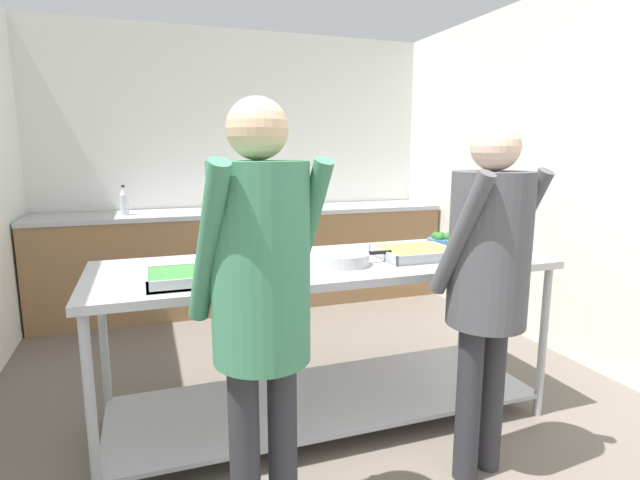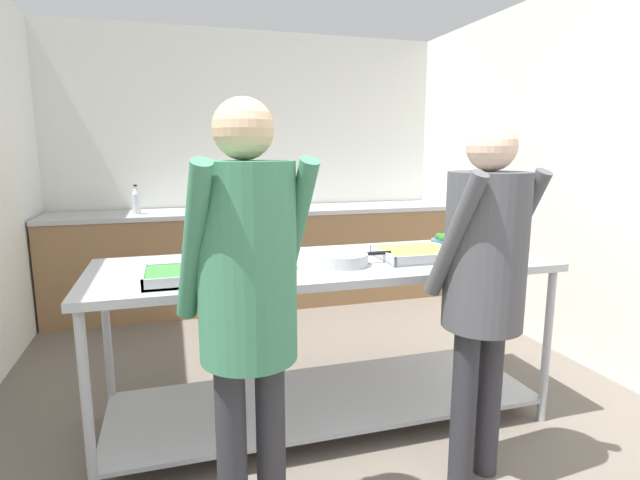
% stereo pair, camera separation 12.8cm
% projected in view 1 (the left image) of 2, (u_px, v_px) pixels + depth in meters
% --- Properties ---
extents(wall_rear, '(3.98, 0.06, 2.65)m').
position_uv_depth(wall_rear, '(240.00, 168.00, 5.04)').
color(wall_rear, silver).
rests_on(wall_rear, ground_plane).
extents(wall_right, '(0.06, 4.11, 2.65)m').
position_uv_depth(wall_right, '(541.00, 173.00, 3.83)').
color(wall_right, silver).
rests_on(wall_right, ground_plane).
extents(back_counter, '(3.82, 0.65, 0.94)m').
position_uv_depth(back_counter, '(250.00, 257.00, 4.85)').
color(back_counter, olive).
rests_on(back_counter, ground_plane).
extents(serving_counter, '(2.42, 0.85, 0.91)m').
position_uv_depth(serving_counter, '(326.00, 314.00, 2.73)').
color(serving_counter, '#ADAFB5').
rests_on(serving_counter, ground_plane).
extents(serving_tray_vegetables, '(0.46, 0.30, 0.05)m').
position_uv_depth(serving_tray_vegetables, '(199.00, 276.00, 2.26)').
color(serving_tray_vegetables, '#ADAFB5').
rests_on(serving_tray_vegetables, serving_counter).
extents(plate_stack, '(0.24, 0.24, 0.04)m').
position_uv_depth(plate_stack, '(275.00, 265.00, 2.51)').
color(plate_stack, white).
rests_on(plate_stack, serving_counter).
extents(sauce_pan, '(0.41, 0.27, 0.06)m').
position_uv_depth(sauce_pan, '(344.00, 258.00, 2.59)').
color(sauce_pan, '#ADAFB5').
rests_on(sauce_pan, serving_counter).
extents(serving_tray_roast, '(0.41, 0.34, 0.05)m').
position_uv_depth(serving_tray_roast, '(415.00, 253.00, 2.76)').
color(serving_tray_roast, '#ADAFB5').
rests_on(serving_tray_roast, serving_counter).
extents(broccoli_bowl, '(0.18, 0.18, 0.09)m').
position_uv_depth(broccoli_bowl, '(442.00, 241.00, 3.10)').
color(broccoli_bowl, '#3D668C').
rests_on(broccoli_bowl, serving_counter).
extents(guest_serving_left, '(0.49, 0.39, 1.62)m').
position_uv_depth(guest_serving_left, '(488.00, 266.00, 2.19)').
color(guest_serving_left, '#2D2D33').
rests_on(guest_serving_left, ground_plane).
extents(guest_serving_right, '(0.50, 0.41, 1.68)m').
position_uv_depth(guest_serving_right, '(261.00, 285.00, 1.74)').
color(guest_serving_right, '#2D2D33').
rests_on(guest_serving_right, ground_plane).
extents(water_bottle, '(0.07, 0.07, 0.26)m').
position_uv_depth(water_bottle, '(124.00, 202.00, 4.34)').
color(water_bottle, silver).
rests_on(water_bottle, back_counter).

